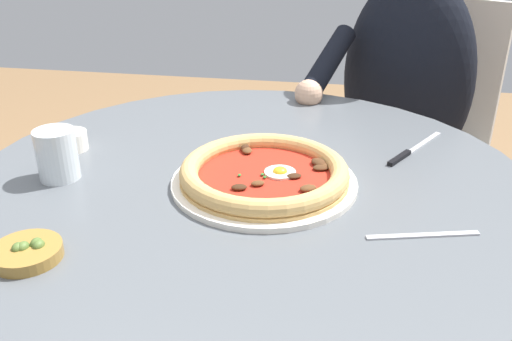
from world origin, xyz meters
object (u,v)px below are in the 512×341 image
(diner_person, at_px, (397,146))
(cafe_chair_diner, at_px, (418,126))
(water_glass, at_px, (57,157))
(olive_pan, at_px, (25,252))
(ramekin_capers, at_px, (71,140))
(fork_utensil, at_px, (423,235))
(pizza_on_plate, at_px, (265,175))
(dining_table, at_px, (249,246))
(steak_knife, at_px, (408,152))

(diner_person, relative_size, cafe_chair_diner, 1.30)
(water_glass, relative_size, cafe_chair_diner, 0.10)
(olive_pan, height_order, diner_person, diner_person)
(ramekin_capers, relative_size, fork_utensil, 0.39)
(pizza_on_plate, bearing_deg, water_glass, -84.41)
(water_glass, distance_m, olive_pan, 0.25)
(water_glass, distance_m, fork_utensil, 0.63)
(dining_table, bearing_deg, pizza_on_plate, 54.46)
(pizza_on_plate, xyz_separation_m, fork_utensil, (0.12, 0.26, -0.02))
(steak_knife, bearing_deg, ramekin_capers, -82.14)
(steak_knife, xyz_separation_m, olive_pan, (0.45, -0.55, 0.01))
(dining_table, xyz_separation_m, ramekin_capers, (-0.06, -0.37, 0.17))
(steak_knife, relative_size, olive_pan, 1.60)
(pizza_on_plate, relative_size, steak_knife, 1.70)
(water_glass, bearing_deg, dining_table, 100.05)
(pizza_on_plate, distance_m, water_glass, 0.37)
(fork_utensil, height_order, diner_person, diner_person)
(water_glass, xyz_separation_m, cafe_chair_diner, (-0.85, 0.72, -0.22))
(ramekin_capers, distance_m, fork_utensil, 0.69)
(pizza_on_plate, bearing_deg, ramekin_capers, -102.00)
(ramekin_capers, bearing_deg, water_glass, 17.63)
(pizza_on_plate, relative_size, ramekin_capers, 4.97)
(fork_utensil, distance_m, cafe_chair_diner, 0.96)
(water_glass, bearing_deg, cafe_chair_diner, 139.87)
(diner_person, bearing_deg, ramekin_capers, -49.20)
(dining_table, height_order, fork_utensil, fork_utensil)
(steak_knife, height_order, fork_utensil, steak_knife)
(dining_table, xyz_separation_m, steak_knife, (-0.15, 0.29, 0.15))
(dining_table, height_order, ramekin_capers, ramekin_capers)
(ramekin_capers, height_order, olive_pan, olive_pan)
(olive_pan, relative_size, cafe_chair_diner, 0.13)
(olive_pan, xyz_separation_m, cafe_chair_diner, (-1.09, 0.64, -0.19))
(diner_person, bearing_deg, fork_utensil, -2.03)
(pizza_on_plate, height_order, fork_utensil, pizza_on_plate)
(fork_utensil, bearing_deg, steak_knife, -179.91)
(olive_pan, bearing_deg, diner_person, 148.89)
(diner_person, bearing_deg, pizza_on_plate, -22.80)
(steak_knife, distance_m, cafe_chair_diner, 0.67)
(dining_table, distance_m, pizza_on_plate, 0.17)
(pizza_on_plate, relative_size, diner_person, 0.27)
(steak_knife, height_order, cafe_chair_diner, cafe_chair_diner)
(water_glass, height_order, diner_person, diner_person)
(ramekin_capers, bearing_deg, olive_pan, 17.19)
(olive_pan, relative_size, diner_person, 0.10)
(pizza_on_plate, relative_size, cafe_chair_diner, 0.35)
(pizza_on_plate, bearing_deg, cafe_chair_diner, 156.55)
(pizza_on_plate, distance_m, fork_utensil, 0.29)
(pizza_on_plate, bearing_deg, fork_utensil, 64.29)
(pizza_on_plate, height_order, water_glass, water_glass)
(cafe_chair_diner, bearing_deg, dining_table, -25.98)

